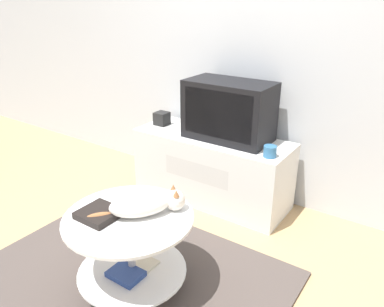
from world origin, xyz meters
TOP-DOWN VIEW (x-y plane):
  - ground_plane at (0.00, 0.00)m, footprint 12.00×12.00m
  - wall_back at (0.00, 1.58)m, footprint 8.00×0.05m
  - rug at (0.00, 0.00)m, footprint 1.81×1.55m
  - tv_stand at (-0.13, 1.25)m, footprint 1.30×0.48m
  - tv at (-0.00, 1.28)m, footprint 0.67×0.36m
  - speaker at (-0.65, 1.25)m, footprint 0.11×0.11m
  - mug at (0.43, 1.12)m, footprint 0.09×0.09m
  - coffee_table at (0.08, 0.05)m, footprint 0.71×0.71m
  - dvd_box at (-0.04, -0.04)m, footprint 0.21×0.20m
  - cat at (0.14, 0.13)m, footprint 0.38×0.45m

SIDE VIEW (x-z plane):
  - ground_plane at x=0.00m, z-range 0.00..0.00m
  - rug at x=0.00m, z-range 0.00..0.02m
  - tv_stand at x=-0.13m, z-range 0.00..0.56m
  - coffee_table at x=0.08m, z-range 0.08..0.57m
  - dvd_box at x=-0.04m, z-range 0.51..0.55m
  - cat at x=0.14m, z-range 0.50..0.64m
  - mug at x=0.43m, z-range 0.56..0.65m
  - speaker at x=-0.65m, z-range 0.56..0.68m
  - tv at x=0.00m, z-range 0.56..1.02m
  - wall_back at x=0.00m, z-range 0.00..2.60m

